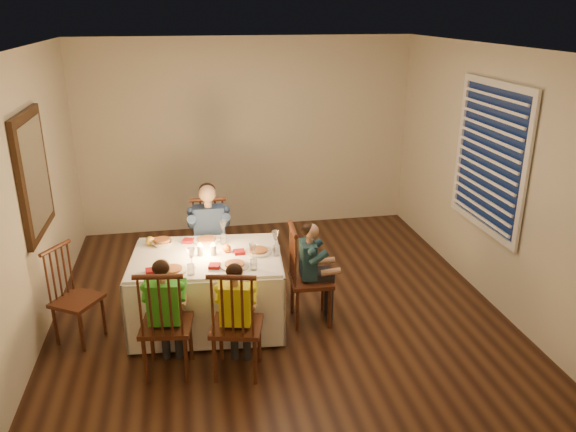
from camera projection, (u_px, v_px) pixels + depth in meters
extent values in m
plane|color=black|center=(278.00, 312.00, 5.77)|extent=(5.00, 5.00, 0.00)
cube|color=beige|center=(25.00, 206.00, 4.93)|extent=(0.02, 5.00, 2.60)
cube|color=beige|center=(495.00, 179.00, 5.70)|extent=(0.02, 5.00, 2.60)
cube|color=beige|center=(247.00, 136.00, 7.62)|extent=(4.50, 0.02, 2.60)
plane|color=white|center=(276.00, 49.00, 4.86)|extent=(5.00, 5.00, 0.00)
cube|color=white|center=(206.00, 257.00, 5.30)|extent=(1.46, 1.10, 0.04)
cube|color=white|center=(209.00, 268.00, 5.89)|extent=(1.42, 0.14, 0.68)
cube|color=white|center=(206.00, 317.00, 4.95)|extent=(1.42, 0.14, 0.68)
cube|color=white|center=(280.00, 287.00, 5.49)|extent=(0.11, 1.02, 0.68)
cube|color=white|center=(134.00, 293.00, 5.36)|extent=(0.11, 1.02, 0.68)
cylinder|color=silver|center=(206.00, 241.00, 5.60)|extent=(0.28, 0.28, 0.02)
cylinder|color=silver|center=(172.00, 271.00, 4.96)|extent=(0.28, 0.28, 0.02)
cylinder|color=silver|center=(235.00, 266.00, 5.06)|extent=(0.28, 0.28, 0.02)
cylinder|color=silver|center=(258.00, 252.00, 5.35)|extent=(0.28, 0.28, 0.02)
cylinder|color=silver|center=(200.00, 251.00, 5.27)|extent=(0.06, 0.06, 0.10)
cylinder|color=silver|center=(213.00, 250.00, 5.28)|extent=(0.06, 0.06, 0.10)
sphere|color=yellow|center=(150.00, 241.00, 5.50)|extent=(0.09, 0.09, 0.09)
sphere|color=orange|center=(227.00, 248.00, 5.34)|extent=(0.08, 0.08, 0.08)
imported|color=silver|center=(162.00, 243.00, 5.51)|extent=(0.23, 0.23, 0.05)
cube|color=black|center=(33.00, 174.00, 5.14)|extent=(0.05, 0.95, 1.15)
cube|color=white|center=(36.00, 174.00, 5.14)|extent=(0.01, 0.78, 0.98)
cube|color=#0C1632|center=(491.00, 157.00, 5.72)|extent=(0.01, 1.20, 1.40)
cube|color=white|center=(490.00, 157.00, 5.72)|extent=(0.03, 1.34, 1.54)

